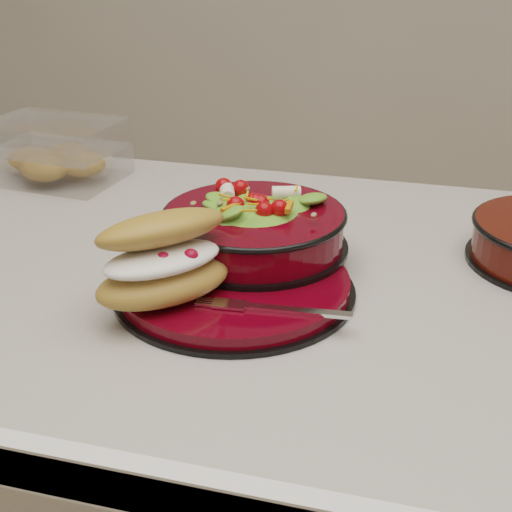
% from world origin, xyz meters
% --- Properties ---
extents(dinner_plate, '(0.28, 0.28, 0.02)m').
position_xyz_m(dinner_plate, '(-0.02, -0.07, 0.91)').
color(dinner_plate, black).
rests_on(dinner_plate, island_counter).
extents(salad_bowl, '(0.23, 0.23, 0.10)m').
position_xyz_m(salad_bowl, '(-0.01, 0.02, 0.96)').
color(salad_bowl, black).
rests_on(salad_bowl, dinner_plate).
extents(croissant, '(0.16, 0.18, 0.09)m').
position_xyz_m(croissant, '(-0.07, -0.13, 0.96)').
color(croissant, '#BD8339').
rests_on(croissant, dinner_plate).
extents(fork, '(0.15, 0.03, 0.00)m').
position_xyz_m(fork, '(0.05, -0.13, 0.92)').
color(fork, silver).
rests_on(fork, dinner_plate).
extents(pastry_box, '(0.22, 0.17, 0.09)m').
position_xyz_m(pastry_box, '(-0.41, 0.24, 0.94)').
color(pastry_box, white).
rests_on(pastry_box, island_counter).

